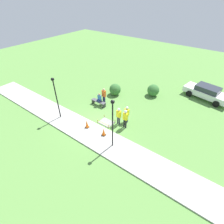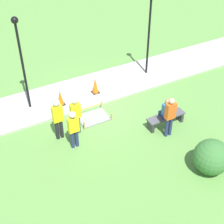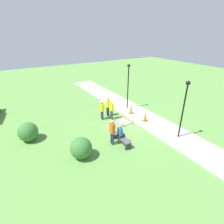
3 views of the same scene
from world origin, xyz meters
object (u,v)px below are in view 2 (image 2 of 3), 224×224
traffic_cone_far_patch (60,98)px  park_bench (166,119)px  worker_supervisor (58,115)px  lamppost_near (20,52)px  person_seated_on_bench (166,110)px  lamppost_far (150,24)px  traffic_cone_near_patch (95,85)px  bystander_in_orange_shirt (170,115)px  worker_trainee (73,127)px  worker_assistant (75,113)px

traffic_cone_far_patch → park_bench: bearing=135.2°
worker_supervisor → lamppost_near: bearing=-79.5°
person_seated_on_bench → lamppost_far: 4.55m
traffic_cone_near_patch → person_seated_on_bench: size_ratio=0.90×
bystander_in_orange_shirt → lamppost_far: size_ratio=0.45×
person_seated_on_bench → worker_trainee: (3.72, -0.64, 0.14)m
worker_assistant → person_seated_on_bench: bearing=158.1°
worker_supervisor → worker_assistant: (-0.71, 0.05, -0.09)m
bystander_in_orange_shirt → lamppost_far: (-1.78, -4.35, 1.68)m
park_bench → person_seated_on_bench: size_ratio=1.86×
worker_assistant → lamppost_near: bearing=-65.0°
park_bench → lamppost_far: bearing=-111.6°
worker_supervisor → park_bench: bearing=162.1°
lamppost_near → lamppost_far: bearing=-179.8°
lamppost_far → worker_assistant: bearing=26.9°
worker_trainee → lamppost_near: size_ratio=0.40×
person_seated_on_bench → lamppost_near: 6.21m
worker_trainee → lamppost_far: (-5.30, -3.20, 1.73)m
worker_assistant → lamppost_near: 3.25m
traffic_cone_far_patch → park_bench: size_ratio=0.44×
park_bench → person_seated_on_bench: (0.08, 0.05, 0.50)m
worker_supervisor → worker_assistant: worker_supervisor is taller
park_bench → lamppost_near: size_ratio=0.40×
worker_trainee → lamppost_far: bearing=-148.9°
worker_assistant → worker_supervisor: bearing=-3.7°
traffic_cone_far_patch → lamppost_far: 5.34m
worker_assistant → worker_trainee: size_ratio=1.04×
lamppost_near → lamppost_far: lamppost_near is taller
traffic_cone_far_patch → worker_supervisor: 2.22m
park_bench → worker_assistant: 3.72m
person_seated_on_bench → worker_trainee: size_ratio=0.53×
bystander_in_orange_shirt → lamppost_near: size_ratio=0.44×
traffic_cone_near_patch → park_bench: (-1.55, 3.39, -0.15)m
traffic_cone_near_patch → worker_trainee: (2.25, 2.80, 0.48)m
traffic_cone_near_patch → park_bench: bearing=114.6°
person_seated_on_bench → bystander_in_orange_shirt: (0.20, 0.51, 0.18)m
person_seated_on_bench → lamppost_far: size_ratio=0.22×
park_bench → lamppost_far: size_ratio=0.41×
person_seated_on_bench → bystander_in_orange_shirt: bearing=69.1°
worker_trainee → bystander_in_orange_shirt: size_ratio=0.93×
person_seated_on_bench → worker_supervisor: (4.05, -1.38, 0.28)m
lamppost_far → person_seated_on_bench: bearing=67.6°
person_seated_on_bench → bystander_in_orange_shirt: bystander_in_orange_shirt is taller
worker_supervisor → worker_trainee: 0.82m
park_bench → bystander_in_orange_shirt: (0.27, 0.56, 0.68)m
park_bench → worker_trainee: worker_trainee is taller
person_seated_on_bench → lamppost_near: size_ratio=0.22×
worker_supervisor → lamppost_far: (-5.63, -2.45, 1.59)m
person_seated_on_bench → bystander_in_orange_shirt: size_ratio=0.50×
park_bench → worker_trainee: size_ratio=0.99×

